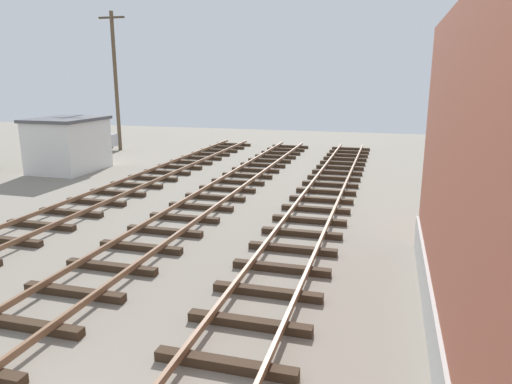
# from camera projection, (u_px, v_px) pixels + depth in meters

# --- Properties ---
(control_hut) EXTENTS (3.00, 3.80, 2.76)m
(control_hut) POSITION_uv_depth(u_px,v_px,m) (68.00, 144.00, 24.51)
(control_hut) COLOR silver
(control_hut) RESTS_ON ground
(parked_car_silver) EXTENTS (4.20, 2.04, 1.76)m
(parked_car_silver) POSITION_uv_depth(u_px,v_px,m) (83.00, 137.00, 31.26)
(parked_car_silver) COLOR #B7B7BC
(parked_car_silver) RESTS_ON ground
(utility_pole_far) EXTENTS (1.80, 0.24, 8.87)m
(utility_pole_far) POSITION_uv_depth(u_px,v_px,m) (116.00, 80.00, 30.79)
(utility_pole_far) COLOR brown
(utility_pole_far) RESTS_ON ground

